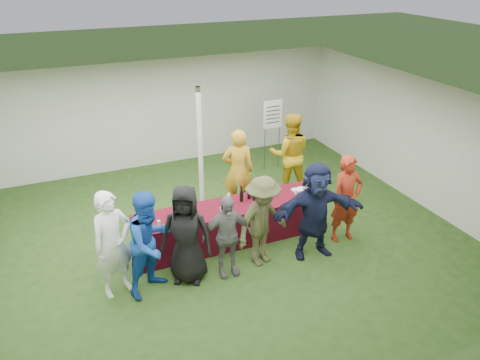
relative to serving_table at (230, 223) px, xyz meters
name	(u,v)px	position (x,y,z in m)	size (l,w,h in m)	color
ground	(198,243)	(-0.61, 0.14, -0.38)	(60.00, 60.00, 0.00)	#284719
tent	(200,152)	(-0.11, 1.34, 0.98)	(10.00, 10.00, 10.00)	white
serving_table	(230,223)	(0.00, 0.00, 0.00)	(3.60, 0.80, 0.75)	#5C0816
wine_bottles	(255,192)	(0.56, 0.12, 0.50)	(0.67, 0.12, 0.32)	black
wine_glasses	(210,212)	(-0.49, -0.27, 0.49)	(2.77, 0.15, 0.16)	silver
water_bottle	(229,199)	(0.00, 0.08, 0.48)	(0.07, 0.07, 0.23)	silver
bar_towel	(299,190)	(1.49, 0.05, 0.39)	(0.25, 0.18, 0.03)	white
dump_bucket	(310,191)	(1.57, -0.22, 0.46)	(0.26, 0.26, 0.18)	slate
wine_list_sign	(273,120)	(2.22, 2.69, 0.94)	(0.50, 0.03, 1.80)	slate
staff_pourer	(238,171)	(0.61, 1.07, 0.53)	(0.66, 0.44, 1.82)	gold
staff_back	(290,154)	(2.00, 1.36, 0.57)	(0.92, 0.72, 1.89)	#BF9A13
customer_0	(113,244)	(-2.25, -0.68, 0.53)	(0.66, 0.43, 1.81)	white
customer_1	(151,243)	(-1.69, -0.84, 0.51)	(0.86, 0.67, 1.78)	#1849AF
customer_2	(186,235)	(-1.10, -0.81, 0.49)	(0.85, 0.55, 1.73)	black
customer_3	(227,236)	(-0.44, -0.93, 0.37)	(0.88, 0.37, 1.50)	slate
customer_4	(262,222)	(0.24, -0.88, 0.46)	(1.08, 0.62, 1.68)	#484829
customer_5	(315,211)	(1.21, -1.01, 0.53)	(1.69, 0.54, 1.82)	#151A38
customer_6	(346,199)	(2.02, -0.79, 0.49)	(0.63, 0.41, 1.73)	maroon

